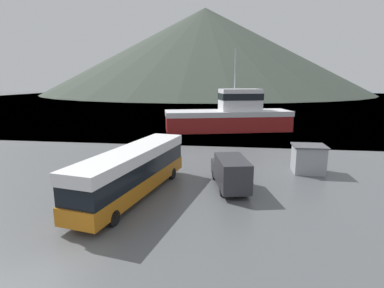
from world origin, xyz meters
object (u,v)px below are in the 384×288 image
(tour_bus, at_px, (134,170))
(fishing_boat, at_px, (230,115))
(delivery_van, at_px, (230,172))
(storage_bin, at_px, (76,185))
(dock_kiosk, at_px, (308,159))

(tour_bus, xyz_separation_m, fishing_boat, (6.07, 28.96, 0.61))
(delivery_van, distance_m, storage_bin, 11.02)
(delivery_van, xyz_separation_m, dock_kiosk, (6.60, 4.84, -0.05))
(tour_bus, height_order, fishing_boat, fishing_boat)
(fishing_boat, bearing_deg, dock_kiosk, -176.79)
(storage_bin, bearing_deg, delivery_van, 13.37)
(storage_bin, bearing_deg, dock_kiosk, 23.11)
(tour_bus, relative_size, storage_bin, 8.46)
(fishing_boat, relative_size, dock_kiosk, 7.42)
(tour_bus, distance_m, storage_bin, 4.39)
(fishing_boat, bearing_deg, delivery_van, 166.19)
(fishing_boat, bearing_deg, tour_bus, 153.45)
(storage_bin, height_order, dock_kiosk, dock_kiosk)
(tour_bus, height_order, dock_kiosk, tour_bus)
(fishing_boat, bearing_deg, storage_bin, 145.81)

